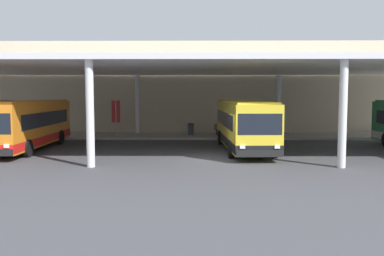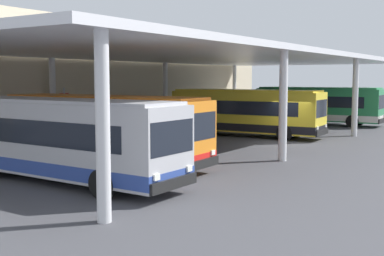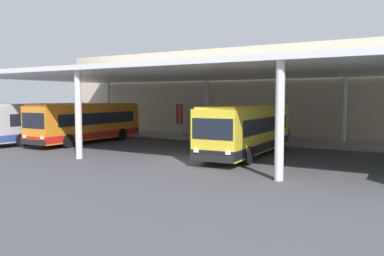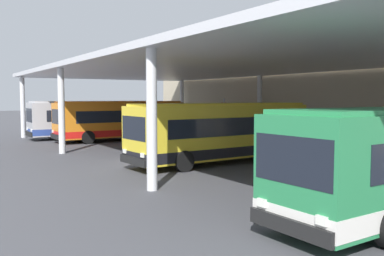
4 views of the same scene
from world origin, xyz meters
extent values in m
plane|color=#47474C|center=(0.00, 0.00, 0.00)|extent=(200.00, 200.00, 0.00)
cube|color=#A39E93|center=(0.00, 11.75, 0.09)|extent=(42.00, 4.50, 0.18)
cube|color=#C1B293|center=(0.00, 15.00, 4.14)|extent=(48.00, 1.60, 8.27)
cube|color=silver|center=(0.00, 5.50, 5.40)|extent=(40.00, 17.00, 0.30)
cylinder|color=silver|center=(-18.50, 13.50, 2.62)|extent=(0.40, 0.40, 5.25)
cylinder|color=silver|center=(-6.17, -2.50, 2.62)|extent=(0.40, 0.40, 5.25)
cylinder|color=silver|center=(-6.17, 13.50, 2.62)|extent=(0.40, 0.40, 5.25)
cylinder|color=silver|center=(6.17, -2.50, 2.62)|extent=(0.40, 0.40, 5.25)
cylinder|color=silver|center=(6.17, 13.50, 2.62)|extent=(0.40, 0.40, 5.25)
cube|color=#B7B7BC|center=(-15.32, 2.59, 1.70)|extent=(2.62, 10.43, 2.70)
cube|color=#2D4799|center=(-15.32, 2.59, 0.70)|extent=(2.64, 10.45, 0.50)
cube|color=black|center=(-15.32, 2.74, 2.00)|extent=(2.64, 8.56, 0.90)
cube|color=silver|center=(-15.32, 2.59, 3.11)|extent=(2.41, 10.01, 0.12)
cylinder|color=black|center=(-16.58, -0.62, 0.50)|extent=(0.29, 1.00, 1.00)
cylinder|color=black|center=(-14.14, -0.65, 0.50)|extent=(0.29, 1.00, 1.00)
cylinder|color=black|center=(-16.52, 5.46, 0.50)|extent=(0.29, 1.00, 1.00)
cylinder|color=black|center=(-14.07, 5.44, 0.50)|extent=(0.29, 1.00, 1.00)
cube|color=orange|center=(-11.88, 3.79, 1.70)|extent=(2.75, 10.46, 2.70)
cube|color=red|center=(-11.88, 3.79, 0.70)|extent=(2.77, 10.48, 0.50)
cube|color=black|center=(-11.88, 3.94, 2.00)|extent=(2.74, 8.59, 0.90)
cube|color=black|center=(-11.75, -1.36, 2.05)|extent=(2.30, 0.18, 1.10)
cube|color=black|center=(-11.75, -1.45, 0.55)|extent=(2.45, 0.22, 0.36)
cube|color=orange|center=(-11.88, 3.79, 3.11)|extent=(2.54, 10.04, 0.12)
cube|color=yellow|center=(-11.75, -1.33, 2.87)|extent=(1.75, 0.16, 0.28)
cube|color=white|center=(-12.65, -1.46, 0.90)|extent=(0.28, 0.09, 0.20)
cube|color=white|center=(-10.85, -1.42, 0.90)|extent=(0.28, 0.09, 0.20)
cylinder|color=black|center=(-13.02, 0.54, 0.50)|extent=(0.30, 1.01, 1.00)
cylinder|color=black|center=(-10.57, 0.60, 0.50)|extent=(0.30, 1.01, 1.00)
cylinder|color=black|center=(-13.17, 6.62, 0.50)|extent=(0.30, 1.01, 1.00)
cylinder|color=black|center=(-10.72, 6.68, 0.50)|extent=(0.30, 1.01, 1.00)
cube|color=yellow|center=(2.08, 3.69, 1.70)|extent=(2.96, 10.50, 2.70)
cube|color=black|center=(2.08, 3.69, 0.70)|extent=(2.98, 10.52, 0.50)
cube|color=black|center=(2.07, 3.84, 2.00)|extent=(2.92, 8.63, 0.90)
cube|color=black|center=(2.31, -1.45, 2.05)|extent=(2.30, 0.22, 1.10)
cube|color=black|center=(2.31, -1.54, 0.55)|extent=(2.45, 0.27, 0.36)
cube|color=yellow|center=(2.08, 3.69, 3.11)|extent=(2.74, 10.08, 0.12)
cube|color=yellow|center=(2.31, -1.42, 2.87)|extent=(1.75, 0.20, 0.28)
cube|color=white|center=(1.41, -1.57, 0.90)|extent=(0.28, 0.09, 0.20)
cube|color=white|center=(3.21, -1.49, 0.90)|extent=(0.28, 0.09, 0.20)
cylinder|color=black|center=(1.00, 0.42, 0.50)|extent=(0.32, 1.01, 1.00)
cylinder|color=black|center=(3.45, 0.53, 0.50)|extent=(0.32, 1.01, 1.00)
cylinder|color=black|center=(0.73, 6.50, 0.50)|extent=(0.32, 1.01, 1.00)
cylinder|color=black|center=(3.18, 6.61, 0.50)|extent=(0.32, 1.01, 1.00)
cube|color=brown|center=(1.42, 11.75, 0.63)|extent=(1.80, 0.44, 0.08)
cube|color=brown|center=(1.42, 11.95, 0.88)|extent=(1.80, 0.06, 0.44)
cube|color=#2D2D33|center=(0.72, 11.75, 0.41)|extent=(0.10, 0.36, 0.45)
cube|color=#2D2D33|center=(2.12, 11.75, 0.41)|extent=(0.10, 0.36, 0.45)
cylinder|color=#33383D|center=(-1.45, 11.47, 0.63)|extent=(0.48, 0.48, 0.90)
cylinder|color=black|center=(-1.45, 11.47, 1.12)|extent=(0.52, 0.52, 0.08)
cylinder|color=#B2B2B7|center=(-7.55, 10.95, 1.78)|extent=(0.12, 0.12, 3.20)
cube|color=#B22323|center=(-7.55, 10.93, 2.16)|extent=(0.70, 0.04, 1.80)
camera|label=1|loc=(-0.91, -22.61, 3.62)|focal=38.61mm
camera|label=2|loc=(-28.52, -11.97, 3.97)|focal=47.06mm
camera|label=3|loc=(11.61, -19.25, 3.67)|focal=36.90mm
camera|label=4|loc=(20.19, -9.54, 3.46)|focal=39.64mm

